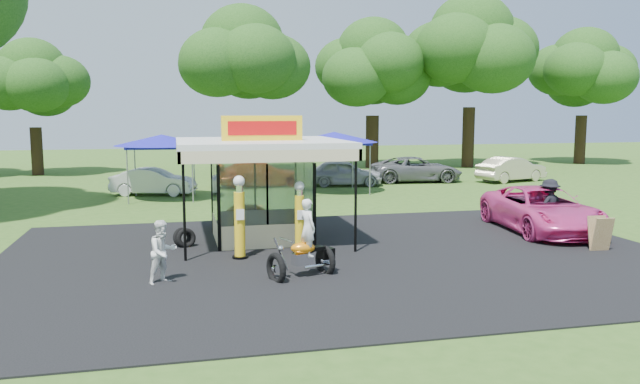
# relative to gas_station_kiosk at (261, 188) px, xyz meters

# --- Properties ---
(ground) EXTENTS (120.00, 120.00, 0.00)m
(ground) POSITION_rel_gas_station_kiosk_xyz_m (2.00, -4.99, -1.78)
(ground) COLOR #31571B
(ground) RESTS_ON ground
(asphalt_apron) EXTENTS (20.00, 14.00, 0.04)m
(asphalt_apron) POSITION_rel_gas_station_kiosk_xyz_m (2.00, -2.99, -1.76)
(asphalt_apron) COLOR black
(asphalt_apron) RESTS_ON ground
(gas_station_kiosk) EXTENTS (5.40, 5.40, 4.18)m
(gas_station_kiosk) POSITION_rel_gas_station_kiosk_xyz_m (0.00, 0.00, 0.00)
(gas_station_kiosk) COLOR white
(gas_station_kiosk) RESTS_ON ground
(gas_pump_left) EXTENTS (0.46, 0.46, 2.47)m
(gas_pump_left) POSITION_rel_gas_station_kiosk_xyz_m (-0.98, -2.58, -0.60)
(gas_pump_left) COLOR black
(gas_pump_left) RESTS_ON ground
(gas_pump_right) EXTENTS (0.42, 0.42, 2.23)m
(gas_pump_right) POSITION_rel_gas_station_kiosk_xyz_m (0.86, -2.26, -0.71)
(gas_pump_right) COLOR black
(gas_pump_right) RESTS_ON ground
(motorcycle) EXTENTS (1.89, 1.38, 2.15)m
(motorcycle) POSITION_rel_gas_station_kiosk_xyz_m (0.49, -4.94, -0.95)
(motorcycle) COLOR black
(motorcycle) RESTS_ON ground
(spare_tires) EXTENTS (0.82, 0.66, 0.66)m
(spare_tires) POSITION_rel_gas_station_kiosk_xyz_m (-2.55, -0.60, -1.46)
(spare_tires) COLOR black
(spare_tires) RESTS_ON ground
(a_frame_sign) EXTENTS (0.62, 0.57, 1.08)m
(a_frame_sign) POSITION_rel_gas_station_kiosk_xyz_m (9.98, -4.09, -1.23)
(a_frame_sign) COLOR #593819
(a_frame_sign) RESTS_ON ground
(kiosk_car) EXTENTS (2.82, 1.13, 0.96)m
(kiosk_car) POSITION_rel_gas_station_kiosk_xyz_m (-0.00, 2.21, -1.30)
(kiosk_car) COLOR yellow
(kiosk_car) RESTS_ON ground
(pink_sedan) EXTENTS (3.30, 6.07, 1.61)m
(pink_sedan) POSITION_rel_gas_station_kiosk_xyz_m (10.02, -0.86, -0.98)
(pink_sedan) COLOR #E73E93
(pink_sedan) RESTS_ON ground
(spectator_west) EXTENTS (1.00, 0.95, 1.62)m
(spectator_west) POSITION_rel_gas_station_kiosk_xyz_m (-3.13, -4.73, -0.97)
(spectator_west) COLOR white
(spectator_west) RESTS_ON ground
(spectator_east_a) EXTENTS (1.39, 1.04, 1.92)m
(spectator_east_a) POSITION_rel_gas_station_kiosk_xyz_m (10.29, -0.89, -0.82)
(spectator_east_a) COLOR black
(spectator_east_a) RESTS_ON ground
(bg_car_a) EXTENTS (4.50, 2.52, 1.40)m
(bg_car_a) POSITION_rel_gas_station_kiosk_xyz_m (-3.85, 12.64, -1.08)
(bg_car_a) COLOR silver
(bg_car_a) RESTS_ON ground
(bg_car_b) EXTENTS (5.24, 2.44, 1.48)m
(bg_car_b) POSITION_rel_gas_station_kiosk_xyz_m (2.02, 14.94, -1.04)
(bg_car_b) COLOR #AD3D0D
(bg_car_b) RESTS_ON ground
(bg_car_c) EXTENTS (4.71, 2.51, 1.53)m
(bg_car_c) POSITION_rel_gas_station_kiosk_xyz_m (6.83, 14.31, -1.02)
(bg_car_c) COLOR #A5A5AA
(bg_car_c) RESTS_ON ground
(bg_car_d) EXTENTS (5.79, 3.13, 1.54)m
(bg_car_d) POSITION_rel_gas_station_kiosk_xyz_m (11.73, 15.28, -1.01)
(bg_car_d) COLOR #5E5F61
(bg_car_d) RESTS_ON ground
(bg_car_e) EXTENTS (4.89, 2.89, 1.52)m
(bg_car_e) POSITION_rel_gas_station_kiosk_xyz_m (17.50, 14.08, -1.02)
(bg_car_e) COLOR #BFB592
(bg_car_e) RESTS_ON ground
(tent_west) EXTENTS (4.56, 4.56, 3.19)m
(tent_west) POSITION_rel_gas_station_kiosk_xyz_m (-3.35, 10.99, 1.10)
(tent_west) COLOR gray
(tent_west) RESTS_ON ground
(tent_east) EXTENTS (4.62, 4.62, 3.23)m
(tent_east) POSITION_rel_gas_station_kiosk_xyz_m (5.54, 11.62, 1.14)
(tent_east) COLOR gray
(tent_east) RESTS_ON ground
(oak_far_b) EXTENTS (7.52, 7.52, 8.97)m
(oak_far_b) POSITION_rel_gas_station_kiosk_xyz_m (-11.83, 25.05, 3.94)
(oak_far_b) COLOR black
(oak_far_b) RESTS_ON ground
(oak_far_c) EXTENTS (9.49, 9.49, 11.19)m
(oak_far_c) POSITION_rel_gas_station_kiosk_xyz_m (1.92, 22.38, 5.32)
(oak_far_c) COLOR black
(oak_far_c) RESTS_ON ground
(oak_far_d) EXTENTS (9.32, 9.32, 11.09)m
(oak_far_d) POSITION_rel_gas_station_kiosk_xyz_m (12.12, 25.32, 5.29)
(oak_far_d) COLOR black
(oak_far_d) RESTS_ON ground
(oak_far_e) EXTENTS (10.80, 10.80, 12.86)m
(oak_far_e) POSITION_rel_gas_station_kiosk_xyz_m (19.46, 23.91, 6.43)
(oak_far_e) COLOR black
(oak_far_e) RESTS_ON ground
(oak_far_f) EXTENTS (8.99, 8.99, 10.83)m
(oak_far_f) POSITION_rel_gas_station_kiosk_xyz_m (30.01, 24.81, 5.17)
(oak_far_f) COLOR black
(oak_far_f) RESTS_ON ground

